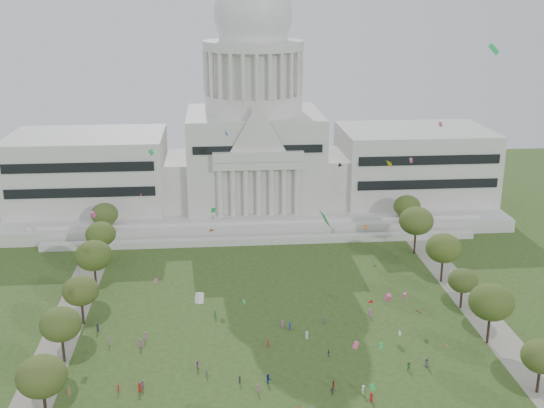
# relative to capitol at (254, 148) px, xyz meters

# --- Properties ---
(ground) EXTENTS (400.00, 400.00, 0.00)m
(ground) POSITION_rel_capitol_xyz_m (0.00, -113.59, -22.30)
(ground) COLOR #31491C
(ground) RESTS_ON ground
(capitol) EXTENTS (160.00, 64.50, 91.30)m
(capitol) POSITION_rel_capitol_xyz_m (0.00, 0.00, 0.00)
(capitol) COLOR beige
(capitol) RESTS_ON ground
(path_left) EXTENTS (8.00, 160.00, 0.04)m
(path_left) POSITION_rel_capitol_xyz_m (-48.00, -83.59, -22.28)
(path_left) COLOR gray
(path_left) RESTS_ON ground
(path_right) EXTENTS (8.00, 160.00, 0.04)m
(path_right) POSITION_rel_capitol_xyz_m (48.00, -83.59, -22.28)
(path_right) COLOR gray
(path_right) RESTS_ON ground
(row_tree_l_1) EXTENTS (8.86, 8.86, 12.59)m
(row_tree_l_1) POSITION_rel_capitol_xyz_m (-44.07, -116.55, -13.34)
(row_tree_l_1) COLOR black
(row_tree_l_1) RESTS_ON ground
(row_tree_r_1) EXTENTS (7.58, 7.58, 10.78)m
(row_tree_r_1) POSITION_rel_capitol_xyz_m (46.22, -115.34, -14.64)
(row_tree_r_1) COLOR black
(row_tree_r_1) RESTS_ON ground
(row_tree_l_2) EXTENTS (8.42, 8.42, 11.97)m
(row_tree_l_2) POSITION_rel_capitol_xyz_m (-45.04, -96.29, -13.79)
(row_tree_l_2) COLOR black
(row_tree_l_2) RESTS_ON ground
(row_tree_r_2) EXTENTS (9.55, 9.55, 13.58)m
(row_tree_r_2) POSITION_rel_capitol_xyz_m (44.17, -96.15, -12.64)
(row_tree_r_2) COLOR black
(row_tree_r_2) RESTS_ON ground
(row_tree_l_3) EXTENTS (8.12, 8.12, 11.55)m
(row_tree_l_3) POSITION_rel_capitol_xyz_m (-44.09, -79.67, -14.09)
(row_tree_l_3) COLOR black
(row_tree_l_3) RESTS_ON ground
(row_tree_r_3) EXTENTS (7.01, 7.01, 9.98)m
(row_tree_r_3) POSITION_rel_capitol_xyz_m (44.40, -79.10, -15.21)
(row_tree_r_3) COLOR black
(row_tree_r_3) RESTS_ON ground
(row_tree_l_4) EXTENTS (9.29, 9.29, 13.21)m
(row_tree_l_4) POSITION_rel_capitol_xyz_m (-44.08, -61.17, -12.90)
(row_tree_l_4) COLOR black
(row_tree_l_4) RESTS_ON ground
(row_tree_r_4) EXTENTS (9.19, 9.19, 13.06)m
(row_tree_r_4) POSITION_rel_capitol_xyz_m (44.76, -63.55, -13.01)
(row_tree_r_4) COLOR black
(row_tree_r_4) RESTS_ON ground
(row_tree_l_5) EXTENTS (8.33, 8.33, 11.85)m
(row_tree_l_5) POSITION_rel_capitol_xyz_m (-45.22, -42.58, -13.88)
(row_tree_l_5) COLOR black
(row_tree_l_5) RESTS_ON ground
(row_tree_r_5) EXTENTS (9.82, 9.82, 13.96)m
(row_tree_r_5) POSITION_rel_capitol_xyz_m (43.49, -43.40, -12.37)
(row_tree_r_5) COLOR black
(row_tree_r_5) RESTS_ON ground
(row_tree_l_6) EXTENTS (8.19, 8.19, 11.64)m
(row_tree_l_6) POSITION_rel_capitol_xyz_m (-46.87, -24.45, -14.02)
(row_tree_l_6) COLOR black
(row_tree_l_6) RESTS_ON ground
(row_tree_r_6) EXTENTS (8.42, 8.42, 11.97)m
(row_tree_r_6) POSITION_rel_capitol_xyz_m (45.96, -25.46, -13.79)
(row_tree_r_6) COLOR black
(row_tree_r_6) RESTS_ON ground
(person_0) EXTENTS (1.14, 1.09, 1.96)m
(person_0) POSITION_rel_capitol_xyz_m (28.23, -104.57, -21.31)
(person_0) COLOR #4C4C51
(person_0) RESTS_ON ground
(person_2) EXTENTS (1.03, 0.82, 1.84)m
(person_2) POSITION_rel_capitol_xyz_m (24.31, -105.60, -21.37)
(person_2) COLOR #33723F
(person_2) RESTS_ON ground
(person_3) EXTENTS (0.96, 1.07, 1.48)m
(person_3) POSITION_rel_capitol_xyz_m (7.48, -112.72, -21.55)
(person_3) COLOR #26262B
(person_3) RESTS_ON ground
(person_4) EXTENTS (0.70, 1.20, 1.98)m
(person_4) POSITION_rel_capitol_xyz_m (7.99, -111.14, -21.30)
(person_4) COLOR #B21E1E
(person_4) RESTS_ON ground
(person_5) EXTENTS (1.49, 1.93, 1.95)m
(person_5) POSITION_rel_capitol_xyz_m (-4.18, -107.78, -21.32)
(person_5) COLOR navy
(person_5) RESTS_ON ground
(person_8) EXTENTS (0.99, 0.93, 1.74)m
(person_8) POSITION_rel_capitol_xyz_m (-17.83, -101.37, -21.43)
(person_8) COLOR #994C8C
(person_8) RESTS_ON ground
(person_9) EXTENTS (1.17, 1.29, 1.80)m
(person_9) POSITION_rel_capitol_xyz_m (13.36, -113.02, -21.39)
(person_9) COLOR silver
(person_9) RESTS_ON ground
(person_10) EXTENTS (0.83, 1.04, 1.56)m
(person_10) POSITION_rel_capitol_xyz_m (9.18, -98.80, -21.52)
(person_10) COLOR #4C4C51
(person_10) RESTS_ON ground
(distant_crowd) EXTENTS (63.87, 41.01, 1.91)m
(distant_crowd) POSITION_rel_capitol_xyz_m (-13.88, -98.94, -21.42)
(distant_crowd) COLOR olive
(distant_crowd) RESTS_ON ground
(kite_swarm) EXTENTS (90.44, 105.35, 61.02)m
(kite_swarm) POSITION_rel_capitol_xyz_m (2.42, -106.70, 1.06)
(kite_swarm) COLOR #E54C8C
(kite_swarm) RESTS_ON ground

